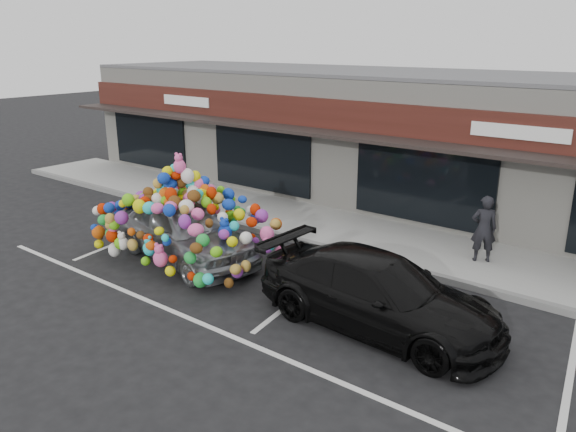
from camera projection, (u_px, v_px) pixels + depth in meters
The scene contains 11 objects.
ground at pixel (211, 264), 13.94m from camera, with size 90.00×90.00×0.00m, color black.
shop_building at pixel (381, 134), 19.65m from camera, with size 24.00×7.20×4.31m.
sidewalk at pixel (306, 222), 16.93m from camera, with size 26.00×3.00×0.15m, color #9C9C96.
kerb at pixel (275, 235), 15.80m from camera, with size 26.00×0.18×0.16m, color slate.
parking_stripe_left at pixel (137, 235), 15.97m from camera, with size 0.12×4.40×0.01m, color silver.
parking_stripe_mid at pixel (307, 290), 12.45m from camera, with size 0.12×4.40×0.01m, color silver.
parking_stripe_right at pixel (570, 376), 9.29m from camera, with size 0.12×4.40×0.01m, color silver.
lane_line at pixel (199, 323), 11.04m from camera, with size 14.00×0.12×0.01m, color silver.
toy_car at pixel (184, 224), 13.94m from camera, with size 3.26×5.10×2.81m.
black_sedan at pixel (378, 293), 10.68m from camera, with size 4.90×1.99×1.42m, color black.
pedestrian_a at pixel (484, 229), 13.50m from camera, with size 0.60×0.40×1.65m, color black.
Camera 1 is at (9.46, -9.04, 5.33)m, focal length 35.00 mm.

